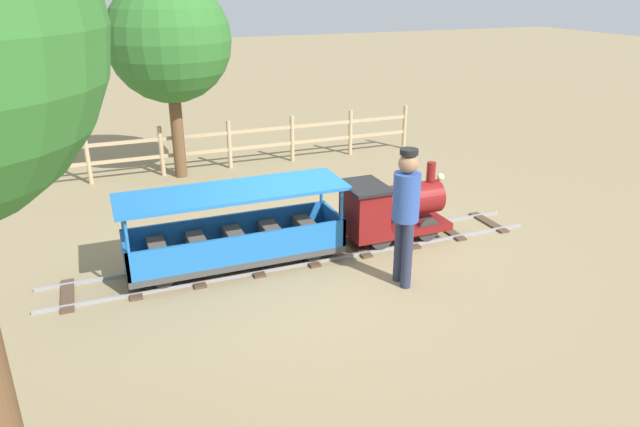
{
  "coord_description": "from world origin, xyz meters",
  "views": [
    {
      "loc": [
        6.34,
        -2.45,
        3.3
      ],
      "look_at": [
        0.0,
        0.08,
        0.55
      ],
      "focal_mm": 32.71,
      "sensor_mm": 36.0,
      "label": 1
    }
  ],
  "objects": [
    {
      "name": "track",
      "position": [
        0.0,
        -0.12,
        0.02
      ],
      "size": [
        0.76,
        6.4,
        0.04
      ],
      "color": "gray",
      "rests_on": "ground_plane"
    },
    {
      "name": "conductor_person",
      "position": [
        1.11,
        0.66,
        0.96
      ],
      "size": [
        0.3,
        0.3,
        1.62
      ],
      "color": "#282D47",
      "rests_on": "ground_plane"
    },
    {
      "name": "fence_section",
      "position": [
        -4.03,
        -0.12,
        0.48
      ],
      "size": [
        0.08,
        7.48,
        0.9
      ],
      "color": "tan",
      "rests_on": "ground_plane"
    },
    {
      "name": "passenger_car",
      "position": [
        0.0,
        -1.02,
        0.42
      ],
      "size": [
        0.82,
        2.7,
        0.97
      ],
      "color": "#3F3F3F",
      "rests_on": "ground_plane"
    },
    {
      "name": "locomotive",
      "position": [
        0.0,
        1.08,
        0.48
      ],
      "size": [
        0.72,
        1.45,
        1.0
      ],
      "color": "maroon",
      "rests_on": "ground_plane"
    },
    {
      "name": "ground_plane",
      "position": [
        0.0,
        0.0,
        0.0
      ],
      "size": [
        60.0,
        60.0,
        0.0
      ],
      "primitive_type": "plane",
      "color": "#8C7A56"
    },
    {
      "name": "oak_tree_near",
      "position": [
        -3.87,
        -1.06,
        2.35
      ],
      "size": [
        2.06,
        2.06,
        3.4
      ],
      "color": "brown",
      "rests_on": "ground_plane"
    }
  ]
}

